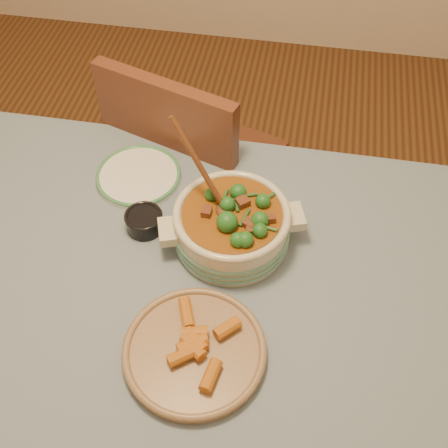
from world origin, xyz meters
name	(u,v)px	position (x,y,z in m)	size (l,w,h in m)	color
floor	(189,403)	(0.00, 0.00, 0.00)	(4.50, 4.50, 0.00)	#4C2615
dining_table	(176,305)	(0.00, 0.00, 0.66)	(1.68, 1.08, 0.76)	brown
stew_casserole	(232,224)	(0.12, 0.16, 0.83)	(0.37, 0.36, 0.34)	beige
white_plate	(138,176)	(-0.18, 0.33, 0.77)	(0.25, 0.25, 0.02)	white
condiment_bowl	(144,220)	(-0.12, 0.16, 0.79)	(0.12, 0.12, 0.05)	black
fried_plate	(194,350)	(0.09, -0.17, 0.78)	(0.40, 0.40, 0.05)	#997B55
chair_far	(191,166)	(-0.10, 0.61, 0.55)	(0.57, 0.57, 0.97)	brown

